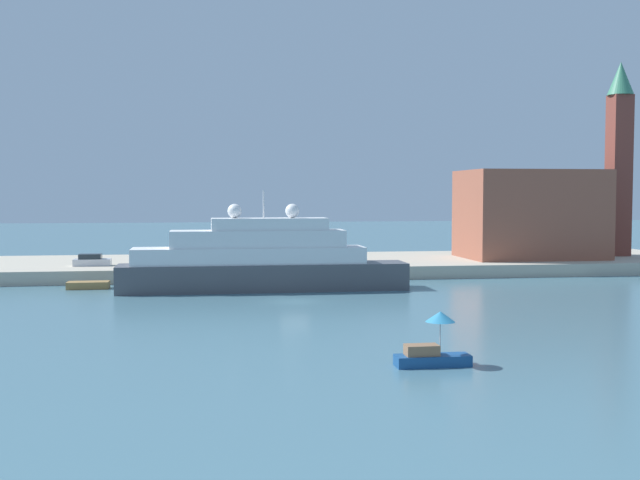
% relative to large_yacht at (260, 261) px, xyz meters
% --- Properties ---
extents(ground, '(400.00, 400.00, 0.00)m').
position_rel_large_yacht_xyz_m(ground, '(2.50, -8.64, -2.92)').
color(ground, slate).
extents(quay_dock, '(110.00, 22.45, 1.49)m').
position_rel_large_yacht_xyz_m(quay_dock, '(2.50, 18.58, -2.17)').
color(quay_dock, '#B7AD99').
rests_on(quay_dock, ground).
extents(large_yacht, '(28.70, 4.66, 9.97)m').
position_rel_large_yacht_xyz_m(large_yacht, '(0.00, 0.00, 0.00)').
color(large_yacht, '#4C4C51').
rests_on(large_yacht, ground).
extents(small_motorboat, '(4.22, 1.67, 3.07)m').
position_rel_large_yacht_xyz_m(small_motorboat, '(7.03, -35.67, -1.85)').
color(small_motorboat, navy).
rests_on(small_motorboat, ground).
extents(work_barge, '(4.13, 1.95, 0.73)m').
position_rel_large_yacht_xyz_m(work_barge, '(-17.19, 4.08, -2.55)').
color(work_barge, olive).
rests_on(work_barge, ground).
extents(harbor_building, '(16.89, 11.56, 11.14)m').
position_rel_large_yacht_xyz_m(harbor_building, '(35.67, 16.71, 4.15)').
color(harbor_building, '#93513D').
rests_on(harbor_building, quay_dock).
extents(bell_tower, '(3.38, 3.38, 25.37)m').
position_rel_large_yacht_xyz_m(bell_tower, '(48.56, 18.32, 12.36)').
color(bell_tower, brown).
rests_on(bell_tower, quay_dock).
extents(parked_car, '(4.09, 1.78, 1.36)m').
position_rel_large_yacht_xyz_m(parked_car, '(-18.10, 13.58, -0.84)').
color(parked_car, silver).
rests_on(parked_car, quay_dock).
extents(person_figure, '(0.36, 0.36, 1.79)m').
position_rel_large_yacht_xyz_m(person_figure, '(-12.61, 11.09, -0.59)').
color(person_figure, '#4C4C4C').
rests_on(person_figure, quay_dock).
extents(mooring_bollard, '(0.41, 0.41, 0.74)m').
position_rel_large_yacht_xyz_m(mooring_bollard, '(9.93, 9.13, -1.06)').
color(mooring_bollard, black).
rests_on(mooring_bollard, quay_dock).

